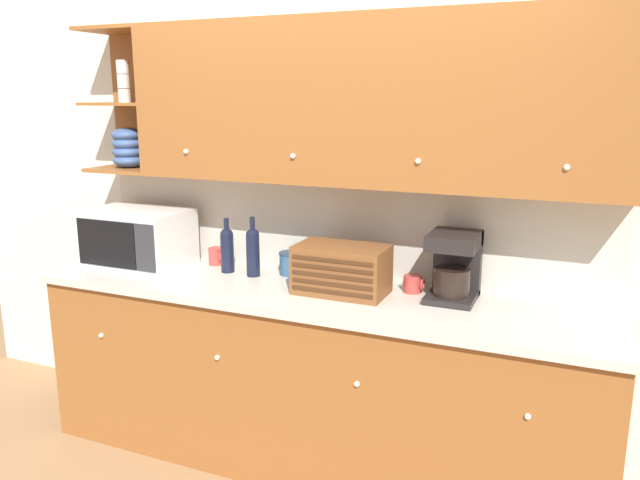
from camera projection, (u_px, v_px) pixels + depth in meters
ground_plane at (335, 430)px, 3.63m from camera, size 24.00×24.00×0.00m
wall_back at (339, 210)px, 3.37m from camera, size 5.30×0.06×2.60m
counter_unit at (313, 377)px, 3.23m from camera, size 2.92×0.68×0.96m
backsplash_panel at (336, 227)px, 3.35m from camera, size 2.90×0.01×0.52m
upper_cabinets at (355, 103)px, 3.01m from camera, size 2.90×0.34×0.80m
microwave at (138, 237)px, 3.55m from camera, size 0.56×0.39×0.32m
mug_blue_second at (216, 256)px, 3.58m from camera, size 0.10×0.08×0.10m
second_wine_bottle at (227, 248)px, 3.41m from camera, size 0.07×0.07×0.30m
wine_bottle at (253, 250)px, 3.33m from camera, size 0.07×0.07×0.32m
storage_canister at (292, 263)px, 3.38m from camera, size 0.14×0.14×0.12m
bread_box at (342, 269)px, 3.05m from camera, size 0.45×0.27×0.24m
mug at (413, 284)px, 3.07m from camera, size 0.10×0.09×0.09m
coffee_maker at (454, 265)px, 2.96m from camera, size 0.23×0.28×0.32m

